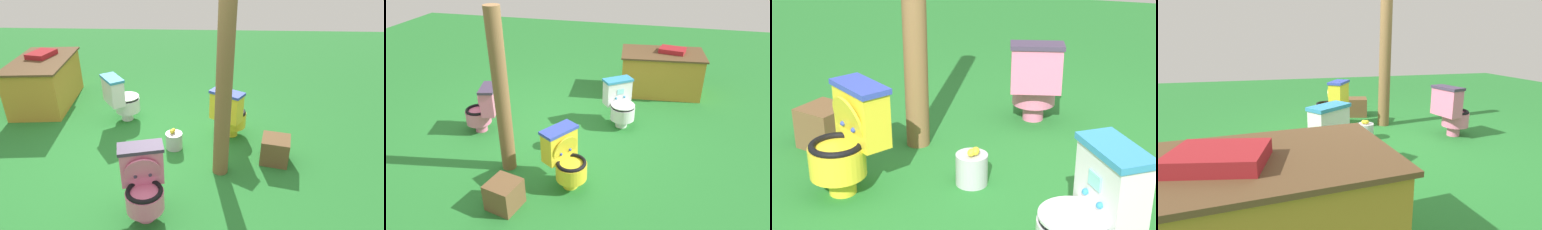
% 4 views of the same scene
% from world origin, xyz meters
% --- Properties ---
extents(ground, '(14.00, 14.00, 0.00)m').
position_xyz_m(ground, '(0.00, 0.00, 0.00)').
color(ground, '#26752D').
extents(toilet_yellow, '(0.63, 0.60, 0.73)m').
position_xyz_m(toilet_yellow, '(0.46, -1.13, 0.37)').
color(toilet_yellow, yellow).
rests_on(toilet_yellow, ground).
extents(toilet_pink, '(0.58, 0.51, 0.73)m').
position_xyz_m(toilet_pink, '(-1.07, -0.22, 0.37)').
color(toilet_pink, pink).
rests_on(toilet_pink, ground).
extents(toilet_white, '(0.61, 0.63, 0.73)m').
position_xyz_m(toilet_white, '(0.88, 0.46, 0.37)').
color(toilet_white, white).
rests_on(toilet_white, ground).
extents(vendor_table, '(1.53, 0.99, 0.85)m').
position_xyz_m(vendor_table, '(1.44, 1.87, 0.39)').
color(vendor_table, '#B7842D').
rests_on(vendor_table, ground).
extents(wooden_post, '(0.18, 0.18, 2.04)m').
position_xyz_m(wooden_post, '(-0.35, -0.99, 1.02)').
color(wooden_post, brown).
rests_on(wooden_post, ground).
extents(small_crate, '(0.40, 0.40, 0.32)m').
position_xyz_m(small_crate, '(-0.10, -1.67, 0.16)').
color(small_crate, brown).
rests_on(small_crate, ground).
extents(lemon_bucket, '(0.22, 0.22, 0.28)m').
position_xyz_m(lemon_bucket, '(0.14, -0.39, 0.12)').
color(lemon_bucket, '#B7B7BF').
rests_on(lemon_bucket, ground).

